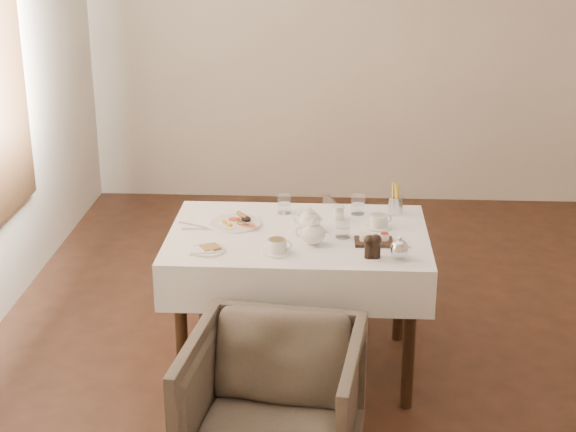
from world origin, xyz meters
The scene contains 20 objects.
table centered at (-0.51, -0.22, 0.64)m, with size 1.28×0.88×0.75m.
armchair_near centered at (-0.57, -1.13, 0.33)m, with size 0.70×0.72×0.66m, color #4F443A.
armchair_far centered at (-0.56, 0.63, 0.28)m, with size 0.60×0.62×0.56m, color #4F443A.
breakfast_plate centered at (-0.83, -0.12, 0.76)m, with size 0.26×0.26×0.03m.
side_plate centered at (-0.93, -0.48, 0.76)m, with size 0.17×0.17×0.02m.
teapot_centre centered at (-0.45, -0.18, 0.82)m, with size 0.15×0.12×0.12m, color white, non-canonical shape.
teapot_front centered at (-0.43, -0.37, 0.82)m, with size 0.16×0.13×0.13m, color white, non-canonical shape.
creamer centered at (-0.31, -0.02, 0.79)m, with size 0.06×0.06×0.07m, color white.
teacup_near centered at (-0.60, -0.48, 0.79)m, with size 0.14×0.14×0.07m.
teacup_far centered at (-0.11, -0.13, 0.79)m, with size 0.14×0.14×0.07m.
glass_left centered at (-0.60, 0.06, 0.80)m, with size 0.07×0.07×0.10m, color silver.
glass_mid centered at (-0.29, -0.27, 0.81)m, with size 0.07×0.07×0.10m, color silver.
glass_right centered at (-0.21, 0.07, 0.81)m, with size 0.07×0.07×0.10m, color silver.
condiment_board centered at (-0.14, -0.34, 0.77)m, with size 0.19×0.13×0.05m.
pepper_mill_left centered at (-0.17, -0.51, 0.81)m, with size 0.05×0.05×0.11m, color black, non-canonical shape.
pepper_mill_right centered at (-0.14, -0.51, 0.81)m, with size 0.06×0.06×0.12m, color black, non-canonical shape.
silver_pot centered at (-0.03, -0.52, 0.81)m, with size 0.11×0.09×0.11m, color white, non-canonical shape.
fries_cup centered at (-0.01, 0.08, 0.83)m, with size 0.08×0.08×0.17m.
cutlery_fork centered at (-1.05, -0.15, 0.76)m, with size 0.01×0.17×0.00m, color silver.
cutlery_knife centered at (-0.99, -0.21, 0.76)m, with size 0.02×0.20×0.00m, color silver.
Camera 1 is at (-0.33, -4.27, 2.35)m, focal length 55.00 mm.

